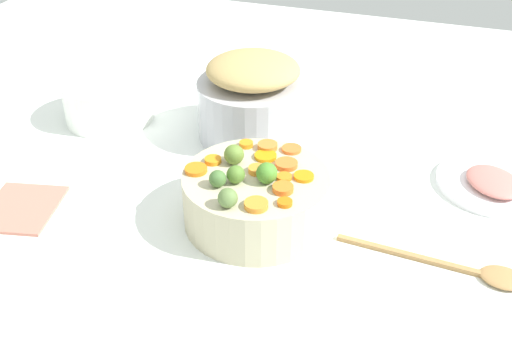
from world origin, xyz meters
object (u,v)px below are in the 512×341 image
ham_plate (495,184)px  wooden_spoon (474,271)px  casserole_dish (108,100)px  metal_pot (253,109)px  serving_bowl_carrots (256,198)px

ham_plate → wooden_spoon: bearing=174.3°
casserole_dish → ham_plate: bearing=-90.3°
casserole_dish → ham_plate: (-0.00, -0.85, -0.04)m
casserole_dish → ham_plate: casserole_dish is taller
metal_pot → ham_plate: 0.51m
wooden_spoon → metal_pot: bearing=57.1°
metal_pot → casserole_dish: metal_pot is taller
wooden_spoon → ham_plate: size_ratio=1.38×
wooden_spoon → casserole_dish: (0.28, 0.82, 0.04)m
metal_pot → casserole_dish: (-0.03, 0.34, -0.02)m
wooden_spoon → serving_bowl_carrots: bearing=86.8°
serving_bowl_carrots → wooden_spoon: (-0.02, -0.37, -0.04)m
serving_bowl_carrots → ham_plate: bearing=-57.8°
wooden_spoon → casserole_dish: casserole_dish is taller
metal_pot → wooden_spoon: 0.58m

